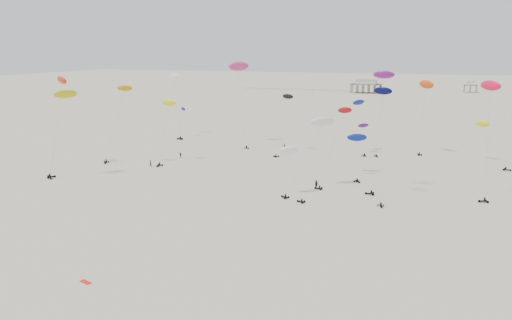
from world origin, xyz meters
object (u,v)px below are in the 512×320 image
at_px(pavilion_small, 470,87).
at_px(spectator_0, 151,167).
at_px(pavilion_main, 366,87).
at_px(rig_4, 361,110).
at_px(rig_9, 381,103).
at_px(rig_0, 119,110).

distance_m(pavilion_small, spectator_0, 294.84).
height_order(pavilion_main, rig_4, rig_4).
bearing_deg(spectator_0, rig_4, -104.34).
bearing_deg(pavilion_main, spectator_0, -95.41).
xyz_separation_m(rig_9, spectator_0, (-58.08, 2.65, -19.04)).
bearing_deg(rig_0, pavilion_main, -117.60).
height_order(rig_0, rig_9, rig_9).
bearing_deg(rig_4, rig_9, 72.93).
relative_size(pavilion_small, rig_0, 0.42).
xyz_separation_m(pavilion_small, spectator_0, (-93.62, -279.56, -3.49)).
bearing_deg(pavilion_small, rig_9, -97.18).
relative_size(pavilion_main, spectator_0, 9.64).
height_order(rig_4, rig_9, rig_9).
height_order(rig_0, spectator_0, rig_0).
xyz_separation_m(pavilion_main, rig_0, (-33.44, -248.03, 10.23)).
relative_size(pavilion_main, pavilion_small, 2.33).
xyz_separation_m(pavilion_small, rig_0, (-103.44, -278.03, 10.96)).
relative_size(rig_9, spectator_0, 11.96).
height_order(pavilion_main, spectator_0, pavilion_main).
distance_m(rig_9, spectator_0, 61.18).
distance_m(pavilion_main, pavilion_small, 76.16).
xyz_separation_m(rig_4, spectator_0, (-48.81, -38.02, -12.59)).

